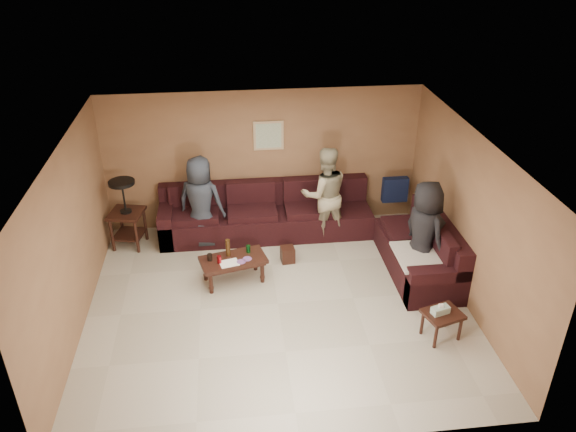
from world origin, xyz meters
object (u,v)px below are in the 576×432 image
(waste_bin, at_px, (288,254))
(person_left, at_px, (201,202))
(sectional_sofa, at_px, (316,230))
(person_middle, at_px, (325,194))
(coffee_table, at_px, (233,262))
(end_table_left, at_px, (126,212))
(person_right, at_px, (424,233))
(side_table_right, at_px, (442,316))

(waste_bin, distance_m, person_left, 1.70)
(sectional_sofa, relative_size, person_middle, 2.73)
(coffee_table, height_order, end_table_left, end_table_left)
(coffee_table, height_order, waste_bin, coffee_table)
(sectional_sofa, xyz_separation_m, person_right, (1.45, -1.13, 0.51))
(end_table_left, bearing_deg, person_left, -4.55)
(end_table_left, bearing_deg, sectional_sofa, -7.54)
(person_left, height_order, person_middle, person_middle)
(waste_bin, bearing_deg, sectional_sofa, 36.72)
(side_table_right, distance_m, person_middle, 3.04)
(person_right, bearing_deg, person_middle, 21.24)
(sectional_sofa, xyz_separation_m, waste_bin, (-0.54, -0.40, -0.20))
(coffee_table, bearing_deg, sectional_sofa, 30.77)
(coffee_table, bearing_deg, person_right, -5.40)
(end_table_left, xyz_separation_m, waste_bin, (2.64, -0.82, -0.51))
(side_table_right, xyz_separation_m, waste_bin, (-1.84, 2.09, -0.23))
(coffee_table, height_order, person_left, person_left)
(person_middle, relative_size, person_right, 1.02)
(person_right, bearing_deg, coffee_table, 64.12)
(end_table_left, xyz_separation_m, person_middle, (3.36, -0.13, 0.21))
(sectional_sofa, height_order, person_left, person_left)
(sectional_sofa, distance_m, side_table_right, 2.81)
(side_table_right, height_order, person_middle, person_middle)
(sectional_sofa, height_order, person_right, person_right)
(waste_bin, height_order, person_left, person_left)
(person_middle, bearing_deg, side_table_right, 107.05)
(coffee_table, distance_m, waste_bin, 1.03)
(sectional_sofa, distance_m, waste_bin, 0.70)
(end_table_left, xyz_separation_m, person_left, (1.26, -0.10, 0.17))
(sectional_sofa, xyz_separation_m, person_middle, (0.18, 0.29, 0.52))
(person_left, relative_size, person_middle, 0.95)
(person_left, bearing_deg, person_middle, -162.86)
(end_table_left, height_order, person_middle, person_middle)
(sectional_sofa, bearing_deg, side_table_right, -62.46)
(person_middle, bearing_deg, end_table_left, -7.11)
(side_table_right, height_order, person_left, person_left)
(coffee_table, height_order, side_table_right, coffee_table)
(side_table_right, bearing_deg, waste_bin, 131.36)
(side_table_right, bearing_deg, person_left, 138.86)
(person_middle, height_order, person_right, person_middle)
(waste_bin, bearing_deg, person_middle, 44.08)
(person_left, bearing_deg, waste_bin, 170.27)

